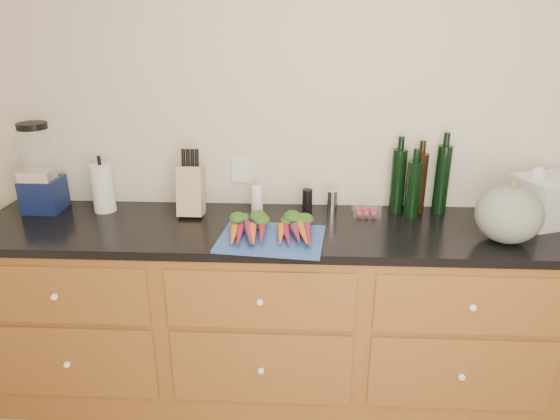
# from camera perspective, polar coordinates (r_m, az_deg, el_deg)

# --- Properties ---
(wall_back) EXTENTS (4.10, 0.05, 2.60)m
(wall_back) POSITION_cam_1_polar(r_m,az_deg,el_deg) (2.57, 8.92, 8.30)
(wall_back) COLOR beige
(wall_back) RESTS_ON ground
(cabinets) EXTENTS (3.60, 0.64, 0.90)m
(cabinets) POSITION_cam_1_polar(r_m,az_deg,el_deg) (2.59, 8.57, -12.03)
(cabinets) COLOR brown
(cabinets) RESTS_ON ground
(countertop) EXTENTS (3.64, 0.62, 0.04)m
(countertop) POSITION_cam_1_polar(r_m,az_deg,el_deg) (2.37, 9.17, -2.44)
(countertop) COLOR black
(countertop) RESTS_ON cabinets
(cutting_board) EXTENTS (0.49, 0.39, 0.01)m
(cutting_board) POSITION_cam_1_polar(r_m,az_deg,el_deg) (2.21, -1.00, -3.31)
(cutting_board) COLOR #284B9B
(cutting_board) RESTS_ON countertop
(carrots) EXTENTS (0.40, 0.29, 0.06)m
(carrots) POSITION_cam_1_polar(r_m,az_deg,el_deg) (2.23, -0.93, -2.14)
(carrots) COLOR orange
(carrots) RESTS_ON cutting_board
(squash) EXTENTS (0.28, 0.28, 0.25)m
(squash) POSITION_cam_1_polar(r_m,az_deg,el_deg) (2.37, 24.68, -0.44)
(squash) COLOR #5C6C5B
(squash) RESTS_ON countertop
(blender_appliance) EXTENTS (0.18, 0.18, 0.45)m
(blender_appliance) POSITION_cam_1_polar(r_m,az_deg,el_deg) (2.76, -25.74, 3.82)
(blender_appliance) COLOR #0E1945
(blender_appliance) RESTS_ON countertop
(paper_towel) EXTENTS (0.11, 0.11, 0.24)m
(paper_towel) POSITION_cam_1_polar(r_m,az_deg,el_deg) (2.65, -19.60, 2.38)
(paper_towel) COLOR silver
(paper_towel) RESTS_ON countertop
(knife_block) EXTENTS (0.12, 0.12, 0.24)m
(knife_block) POSITION_cam_1_polar(r_m,az_deg,el_deg) (2.50, -10.12, 2.18)
(knife_block) COLOR tan
(knife_block) RESTS_ON countertop
(grinder_salt) EXTENTS (0.06, 0.06, 0.13)m
(grinder_salt) POSITION_cam_1_polar(r_m,az_deg,el_deg) (2.50, -2.65, 1.22)
(grinder_salt) COLOR white
(grinder_salt) RESTS_ON countertop
(grinder_pepper) EXTENTS (0.05, 0.05, 0.12)m
(grinder_pepper) POSITION_cam_1_polar(r_m,az_deg,el_deg) (2.50, 3.14, 1.01)
(grinder_pepper) COLOR black
(grinder_pepper) RESTS_ON countertop
(canister_chrome) EXTENTS (0.05, 0.05, 0.12)m
(canister_chrome) POSITION_cam_1_polar(r_m,az_deg,el_deg) (2.50, 5.98, 0.92)
(canister_chrome) COLOR silver
(canister_chrome) RESTS_ON countertop
(tomato_box) EXTENTS (0.14, 0.11, 0.06)m
(tomato_box) POSITION_cam_1_polar(r_m,az_deg,el_deg) (2.52, 9.80, 0.18)
(tomato_box) COLOR white
(tomato_box) RESTS_ON countertop
(bottles) EXTENTS (0.28, 0.15, 0.34)m
(bottles) POSITION_cam_1_polar(r_m,az_deg,el_deg) (2.56, 15.54, 2.98)
(bottles) COLOR black
(bottles) RESTS_ON countertop
(grocery_bag) EXTENTS (0.37, 0.33, 0.22)m
(grocery_bag) POSITION_cam_1_polar(r_m,az_deg,el_deg) (2.69, 28.37, 1.04)
(grocery_bag) COLOR silver
(grocery_bag) RESTS_ON countertop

